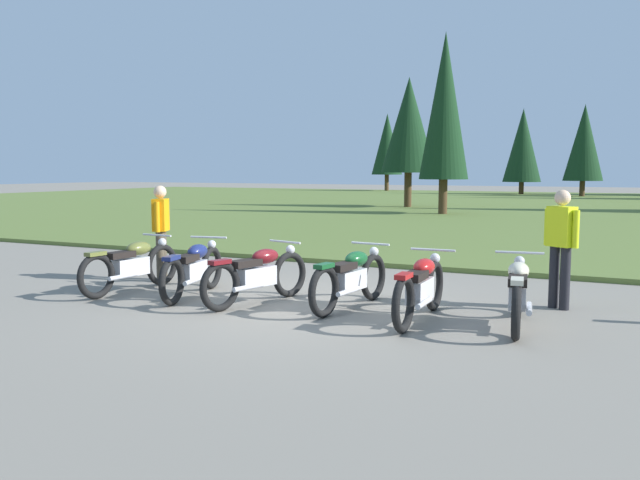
{
  "coord_description": "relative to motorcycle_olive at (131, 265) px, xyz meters",
  "views": [
    {
      "loc": [
        4.31,
        -8.29,
        1.96
      ],
      "look_at": [
        0.0,
        0.6,
        0.9
      ],
      "focal_mm": 37.36,
      "sensor_mm": 36.0,
      "label": 1
    }
  ],
  "objects": [
    {
      "name": "motorcycle_olive",
      "position": [
        0.0,
        0.0,
        0.0
      ],
      "size": [
        0.62,
        2.1,
        0.88
      ],
      "color": "black",
      "rests_on": "ground"
    },
    {
      "name": "ground_plane",
      "position": [
        2.99,
        0.14,
        -0.44
      ],
      "size": [
        140.0,
        140.0,
        0.0
      ],
      "primitive_type": "plane",
      "color": "gray"
    },
    {
      "name": "motorcycle_maroon",
      "position": [
        2.31,
        0.05,
        0.0
      ],
      "size": [
        0.76,
        2.06,
        0.88
      ],
      "color": "black",
      "rests_on": "ground"
    },
    {
      "name": "motorcycle_red",
      "position": [
        4.77,
        0.03,
        0.0
      ],
      "size": [
        0.62,
        2.1,
        0.88
      ],
      "color": "black",
      "rests_on": "ground"
    },
    {
      "name": "rider_checking_bike",
      "position": [
        -0.25,
        1.05,
        0.51
      ],
      "size": [
        0.35,
        0.51,
        1.67
      ],
      "color": "#4C4233",
      "rests_on": "ground"
    },
    {
      "name": "motorcycle_british_green",
      "position": [
        3.65,
        0.37,
        0.0
      ],
      "size": [
        0.62,
        2.1,
        0.88
      ],
      "color": "black",
      "rests_on": "ground"
    },
    {
      "name": "motorcycle_navy",
      "position": [
        1.13,
        0.1,
        0.0
      ],
      "size": [
        0.71,
        2.08,
        0.88
      ],
      "color": "black",
      "rests_on": "ground"
    },
    {
      "name": "grass_moorland",
      "position": [
        2.99,
        26.17,
        -0.39
      ],
      "size": [
        80.0,
        44.0,
        0.1
      ],
      "primitive_type": "cube",
      "color": "#5B7033",
      "rests_on": "ground"
    },
    {
      "name": "rider_near_row_end",
      "position": [
        6.3,
        1.61,
        0.51
      ],
      "size": [
        0.49,
        0.37,
        1.67
      ],
      "color": "black",
      "rests_on": "ground"
    },
    {
      "name": "motorcycle_cream",
      "position": [
        5.96,
        0.25,
        0.0
      ],
      "size": [
        0.65,
        2.09,
        0.88
      ],
      "color": "black",
      "rests_on": "ground"
    }
  ]
}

